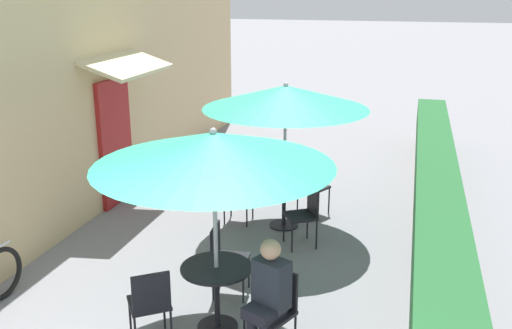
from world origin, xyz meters
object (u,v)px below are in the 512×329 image
object	(u,v)px
patio_table_near	(217,284)
cafe_chair_near_right	(150,301)
patio_umbrella_near	(214,149)
cafe_chair_near_left	(225,254)
cafe_chair_mid_left	(306,211)
cafe_chair_mid_right	(310,182)
coffee_cup_mid	(286,176)
seated_patron_near_back	(268,294)
cafe_chair_near_back	(275,305)
patio_umbrella_mid	(286,97)
cafe_chair_mid_back	(237,192)
patio_table_mid	(284,194)

from	to	relation	value
patio_table_near	cafe_chair_near_right	distance (m)	0.72
patio_umbrella_near	cafe_chair_near_left	size ratio (longest dim) A/B	2.78
cafe_chair_near_right	cafe_chair_mid_left	world-z (taller)	same
cafe_chair_mid_right	coffee_cup_mid	distance (m)	0.68
cafe_chair_near_left	cafe_chair_mid_left	bearing A→B (deg)	151.28
seated_patron_near_back	cafe_chair_near_back	bearing A→B (deg)	-90.00
patio_umbrella_mid	coffee_cup_mid	size ratio (longest dim) A/B	26.84
patio_table_near	cafe_chair_mid_left	world-z (taller)	cafe_chair_mid_left
cafe_chair_near_left	cafe_chair_mid_left	distance (m)	1.72
patio_table_near	cafe_chair_mid_left	bearing A→B (deg)	77.27
cafe_chair_near_left	cafe_chair_mid_back	bearing A→B (deg)	-172.55
patio_table_near	patio_umbrella_near	distance (m)	1.48
seated_patron_near_back	patio_umbrella_mid	distance (m)	3.50
patio_umbrella_mid	cafe_chair_mid_back	xyz separation A→B (m)	(-0.72, -0.09, -1.49)
cafe_chair_near_left	patio_table_mid	bearing A→B (deg)	168.09
cafe_chair_near_back	cafe_chair_mid_back	world-z (taller)	same
cafe_chair_near_back	coffee_cup_mid	bearing A→B (deg)	-55.05
patio_umbrella_mid	coffee_cup_mid	distance (m)	1.24
cafe_chair_near_back	cafe_chair_mid_back	size ratio (longest dim) A/B	1.00
patio_table_near	patio_umbrella_near	bearing A→B (deg)	0.00
patio_umbrella_near	cafe_chair_mid_back	xyz separation A→B (m)	(-0.64, 2.77, -1.49)
patio_table_near	coffee_cup_mid	size ratio (longest dim) A/B	8.40
cafe_chair_near_left	patio_umbrella_mid	xyz separation A→B (m)	(0.23, 2.16, 1.49)
cafe_chair_near_right	patio_umbrella_mid	xyz separation A→B (m)	(0.62, 3.34, 1.49)
cafe_chair_near_right	patio_umbrella_mid	size ratio (longest dim) A/B	0.36
patio_table_near	cafe_chair_mid_back	world-z (taller)	cafe_chair_mid_back
cafe_chair_mid_right	cafe_chair_mid_back	size ratio (longest dim) A/B	1.00
cafe_chair_near_right	cafe_chair_near_back	bearing A→B (deg)	-23.92
patio_table_mid	cafe_chair_mid_left	size ratio (longest dim) A/B	0.87
coffee_cup_mid	seated_patron_near_back	bearing A→B (deg)	-80.28
patio_umbrella_near	patio_table_mid	distance (m)	3.23
cafe_chair_near_right	cafe_chair_mid_left	bearing A→B (deg)	33.30
patio_table_near	coffee_cup_mid	bearing A→B (deg)	88.48
seated_patron_near_back	patio_umbrella_mid	world-z (taller)	patio_umbrella_mid
cafe_chair_mid_right	patio_umbrella_near	bearing A→B (deg)	22.92
cafe_chair_mid_right	cafe_chair_near_right	bearing A→B (deg)	16.13
cafe_chair_mid_left	coffee_cup_mid	bearing A→B (deg)	1.89
cafe_chair_near_left	patio_umbrella_mid	world-z (taller)	patio_umbrella_mid
patio_umbrella_near	cafe_chair_near_left	world-z (taller)	patio_umbrella_near
cafe_chair_near_left	patio_table_mid	world-z (taller)	cafe_chair_near_left
seated_patron_near_back	patio_umbrella_mid	xyz separation A→B (m)	(-0.56, 3.19, 1.32)
patio_umbrella_mid	cafe_chair_mid_back	world-z (taller)	patio_umbrella_mid
patio_table_near	patio_umbrella_mid	xyz separation A→B (m)	(0.08, 2.86, 1.48)
coffee_cup_mid	cafe_chair_mid_right	bearing A→B (deg)	64.06
patio_umbrella_near	cafe_chair_mid_left	size ratio (longest dim) A/B	2.78
cafe_chair_near_left	cafe_chair_near_right	distance (m)	1.25
cafe_chair_mid_left	coffee_cup_mid	xyz separation A→B (m)	(-0.44, 0.67, 0.26)
seated_patron_near_back	cafe_chair_mid_left	distance (m)	2.62
cafe_chair_mid_right	cafe_chair_mid_back	bearing A→B (deg)	-23.92
cafe_chair_near_right	patio_umbrella_mid	distance (m)	3.71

